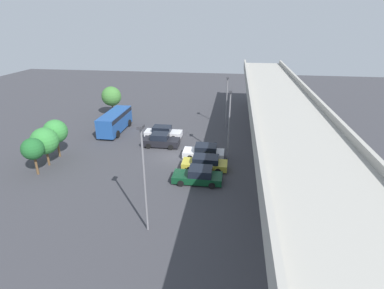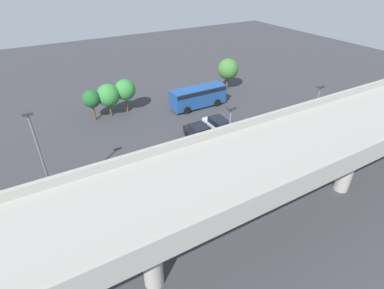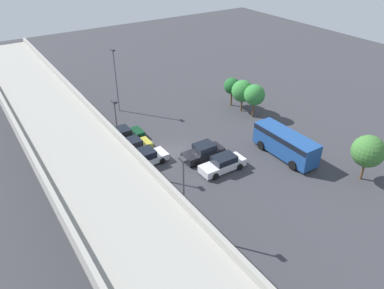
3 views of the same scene
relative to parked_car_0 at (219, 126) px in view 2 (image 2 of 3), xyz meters
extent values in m
plane|color=#38383D|center=(5.47, 2.40, -0.74)|extent=(114.31, 114.31, 0.00)
cube|color=#9E9B93|center=(5.47, 13.80, 5.93)|extent=(53.34, 6.58, 0.90)
cube|color=#9E9B93|center=(5.47, 10.66, 6.65)|extent=(53.34, 0.30, 0.55)
cube|color=#9E9B93|center=(5.47, 16.94, 6.65)|extent=(53.34, 0.30, 0.55)
cylinder|color=#9E9B93|center=(-3.42, 13.80, 2.37)|extent=(1.21, 1.21, 6.22)
cylinder|color=#9E9B93|center=(14.36, 13.80, 2.37)|extent=(1.21, 1.21, 6.22)
cube|color=silver|center=(0.00, 0.04, -0.18)|extent=(1.76, 4.85, 0.75)
cube|color=black|center=(0.00, -0.12, 0.52)|extent=(1.62, 2.34, 0.65)
cylinder|color=black|center=(-0.90, 1.55, -0.40)|extent=(0.22, 0.68, 0.68)
cylinder|color=black|center=(0.90, 1.55, -0.40)|extent=(0.22, 0.68, 0.68)
cylinder|color=black|center=(-0.90, -1.46, -0.40)|extent=(0.22, 0.68, 0.68)
cylinder|color=black|center=(0.90, -1.46, -0.40)|extent=(0.22, 0.68, 0.68)
cube|color=black|center=(2.84, 0.43, -0.17)|extent=(1.86, 4.48, 0.79)
cube|color=black|center=(2.84, 0.29, 0.58)|extent=(1.72, 2.05, 0.71)
cylinder|color=black|center=(1.89, 1.81, -0.42)|extent=(0.22, 0.64, 0.64)
cylinder|color=black|center=(3.80, 1.81, -0.42)|extent=(0.22, 0.64, 0.64)
cylinder|color=black|center=(1.89, -0.96, -0.42)|extent=(0.22, 0.64, 0.64)
cylinder|color=black|center=(3.80, -0.96, -0.42)|extent=(0.22, 0.64, 0.64)
cube|color=silver|center=(5.36, 5.95, -0.24)|extent=(1.96, 4.61, 0.66)
cube|color=black|center=(5.36, 6.21, 0.45)|extent=(1.80, 2.39, 0.72)
cylinder|color=black|center=(6.36, 4.52, -0.43)|extent=(0.22, 0.62, 0.62)
cylinder|color=black|center=(4.36, 4.52, -0.43)|extent=(0.22, 0.62, 0.62)
cylinder|color=black|center=(6.36, 7.37, -0.43)|extent=(0.22, 0.62, 0.62)
cylinder|color=black|center=(4.36, 7.37, -0.43)|extent=(0.22, 0.62, 0.62)
cube|color=gold|center=(8.21, 6.36, -0.23)|extent=(1.86, 4.70, 0.67)
cube|color=black|center=(8.21, 6.48, 0.42)|extent=(1.71, 2.65, 0.63)
cylinder|color=black|center=(9.16, 4.91, -0.42)|extent=(0.22, 0.64, 0.64)
cylinder|color=black|center=(7.25, 4.91, -0.42)|extent=(0.22, 0.64, 0.64)
cylinder|color=black|center=(9.16, 7.82, -0.42)|extent=(0.22, 0.64, 0.64)
cylinder|color=black|center=(7.25, 7.82, -0.42)|extent=(0.22, 0.64, 0.64)
cube|color=#0C381E|center=(10.98, 5.95, -0.25)|extent=(1.98, 4.74, 0.64)
cube|color=black|center=(10.98, 6.25, 0.44)|extent=(1.82, 2.20, 0.73)
cylinder|color=black|center=(11.99, 4.48, -0.44)|extent=(0.22, 0.61, 0.61)
cylinder|color=black|center=(9.97, 4.48, -0.44)|extent=(0.22, 0.61, 0.61)
cylinder|color=black|center=(11.99, 7.42, -0.44)|extent=(0.22, 0.61, 0.61)
cylinder|color=black|center=(9.97, 7.42, -0.44)|extent=(0.22, 0.61, 0.61)
cube|color=#1E478C|center=(-1.45, -7.13, 0.76)|extent=(7.58, 2.28, 2.44)
cube|color=black|center=(-1.45, -7.13, 1.63)|extent=(7.42, 2.33, 0.54)
cylinder|color=black|center=(0.90, -5.96, -0.24)|extent=(0.99, 0.29, 0.99)
cylinder|color=black|center=(0.90, -8.29, -0.24)|extent=(0.99, 0.29, 0.99)
cylinder|color=black|center=(-3.80, -5.96, -0.24)|extent=(0.99, 0.29, 0.99)
cylinder|color=black|center=(-3.80, -8.29, -0.24)|extent=(0.99, 0.29, 0.99)
cylinder|color=slate|center=(18.50, 3.14, 3.29)|extent=(0.16, 0.16, 8.07)
cube|color=#333338|center=(18.50, 3.14, 7.43)|extent=(0.70, 0.35, 0.20)
cylinder|color=slate|center=(-5.45, 8.03, 2.78)|extent=(0.16, 0.16, 7.03)
cube|color=#333338|center=(-5.45, 8.03, 6.39)|extent=(0.70, 0.35, 0.20)
cylinder|color=slate|center=(5.27, 8.65, 3.07)|extent=(0.16, 0.16, 7.61)
cube|color=#333338|center=(5.27, 8.65, 6.97)|extent=(0.70, 0.35, 0.20)
cylinder|color=brown|center=(-8.60, -10.37, 0.19)|extent=(0.24, 0.24, 1.86)
sphere|color=#3D7533|center=(-8.60, -10.37, 2.43)|extent=(3.08, 3.08, 3.08)
cylinder|color=brown|center=(7.39, -10.43, 0.23)|extent=(0.24, 0.24, 1.94)
sphere|color=#337F38|center=(7.39, -10.43, 2.32)|extent=(2.64, 2.64, 2.64)
cylinder|color=brown|center=(9.61, -10.37, 0.06)|extent=(0.24, 0.24, 1.60)
sphere|color=#337F38|center=(9.61, -10.37, 2.07)|extent=(2.84, 2.84, 2.84)
cylinder|color=brown|center=(11.68, -10.30, 0.20)|extent=(0.24, 0.24, 1.88)
sphere|color=#1E5B28|center=(11.68, -10.30, 2.07)|extent=(2.18, 2.18, 2.18)
camera|label=1|loc=(36.09, 9.00, 13.89)|focal=28.00mm
camera|label=2|loc=(18.01, 24.76, 16.49)|focal=28.00mm
camera|label=3|loc=(-24.35, 19.64, 20.97)|focal=35.00mm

